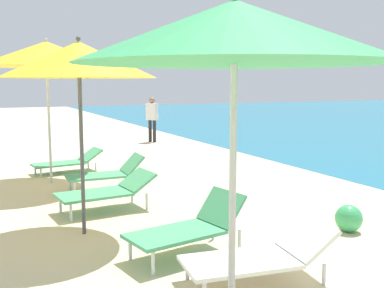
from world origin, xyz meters
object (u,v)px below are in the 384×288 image
lounger_third_shoreside (107,190)px  person_walking_near (152,115)px  umbrella_third (79,60)px  lounger_farthest_inland (107,173)px  lounger_second_shoreside (260,255)px  lounger_farthest_shoreside (68,161)px  lounger_third_inland (189,226)px  umbrella_second (234,33)px  umbrella_farthest (46,54)px  beach_ball (349,218)px

lounger_third_shoreside → person_walking_near: (3.49, 7.58, 0.58)m
umbrella_third → lounger_farthest_inland: size_ratio=1.82×
lounger_second_shoreside → lounger_farthest_shoreside: size_ratio=1.01×
lounger_third_inland → lounger_farthest_shoreside: lounger_third_inland is taller
lounger_third_shoreside → person_walking_near: 8.37m
lounger_second_shoreside → lounger_farthest_shoreside: (-0.72, 6.56, -0.03)m
umbrella_second → lounger_third_inland: umbrella_second is taller
person_walking_near → lounger_third_inland: bearing=-145.6°
umbrella_third → lounger_farthest_shoreside: size_ratio=1.64×
umbrella_farthest → lounger_second_shoreside: bearing=-77.7°
umbrella_farthest → lounger_farthest_inland: size_ratio=2.01×
lounger_second_shoreside → lounger_third_inland: bearing=-63.1°
lounger_third_shoreside → umbrella_farthest: size_ratio=0.54×
umbrella_second → lounger_third_shoreside: umbrella_second is taller
lounger_second_shoreside → lounger_third_shoreside: lounger_third_shoreside is taller
lounger_third_inland → umbrella_farthest: bearing=-89.7°
lounger_third_inland → umbrella_second: bearing=63.7°
person_walking_near → umbrella_farthest: bearing=-165.8°
lounger_second_shoreside → person_walking_near: (2.77, 10.75, 0.62)m
umbrella_second → lounger_second_shoreside: 2.40m
lounger_farthest_inland → umbrella_farthest: bearing=-49.9°
lounger_second_shoreside → beach_ball: bearing=-149.8°
umbrella_farthest → umbrella_second: bearing=-87.1°
lounger_third_inland → lounger_farthest_inland: (-0.03, 3.58, -0.01)m
person_walking_near → beach_ball: size_ratio=4.15×
lounger_second_shoreside → umbrella_third: umbrella_third is taller
lounger_third_inland → person_walking_near: size_ratio=0.95×
lounger_farthest_inland → person_walking_near: bearing=-115.2°
lounger_farthest_shoreside → person_walking_near: (3.49, 4.19, 0.65)m
umbrella_second → lounger_third_shoreside: size_ratio=1.68×
umbrella_second → beach_ball: 3.95m
umbrella_second → beach_ball: (2.81, 1.79, -2.11)m
lounger_third_inland → umbrella_farthest: umbrella_farthest is taller
lounger_farthest_inland → person_walking_near: 6.99m
lounger_third_inland → lounger_farthest_inland: bearing=-99.9°
umbrella_third → lounger_third_inland: (0.94, -1.27, -1.91)m
lounger_third_shoreside → lounger_third_inland: bearing=93.9°
lounger_third_shoreside → beach_ball: 3.54m
umbrella_second → umbrella_farthest: (-0.34, 6.57, 0.22)m
lounger_second_shoreside → beach_ball: (1.93, 0.82, -0.10)m
lounger_third_inland → umbrella_farthest: 5.21m
umbrella_third → lounger_farthest_inland: bearing=68.7°
umbrella_second → beach_ball: umbrella_second is taller
umbrella_third → lounger_third_shoreside: umbrella_third is taller
lounger_farthest_inland → beach_ball: (2.30, -3.71, -0.14)m
lounger_farthest_inland → person_walking_near: person_walking_near is taller
lounger_third_shoreside → lounger_third_inland: (0.38, -2.22, 0.02)m
umbrella_third → beach_ball: umbrella_third is taller
lounger_second_shoreside → lounger_farthest_inland: lounger_farthest_inland is taller
beach_ball → umbrella_second: bearing=-147.5°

